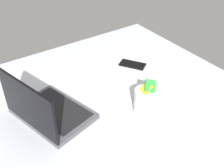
# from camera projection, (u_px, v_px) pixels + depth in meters

# --- Properties ---
(bed_mattress) EXTENTS (1.80, 1.40, 0.18)m
(bed_mattress) POSITION_uv_depth(u_px,v_px,m) (140.00, 160.00, 1.13)
(bed_mattress) COLOR #B7BCC6
(bed_mattress) RESTS_ON ground
(laptop) EXTENTS (0.38, 0.31, 0.23)m
(laptop) POSITION_uv_depth(u_px,v_px,m) (47.00, 111.00, 1.17)
(laptop) COLOR #4C4C51
(laptop) RESTS_ON bed_mattress
(snack_cup) EXTENTS (0.11, 0.10, 0.15)m
(snack_cup) POSITION_uv_depth(u_px,v_px,m) (145.00, 99.00, 1.20)
(snack_cup) COLOR silver
(snack_cup) RESTS_ON bed_mattress
(cell_phone) EXTENTS (0.15, 0.13, 0.01)m
(cell_phone) POSITION_uv_depth(u_px,v_px,m) (132.00, 64.00, 1.54)
(cell_phone) COLOR black
(cell_phone) RESTS_ON bed_mattress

